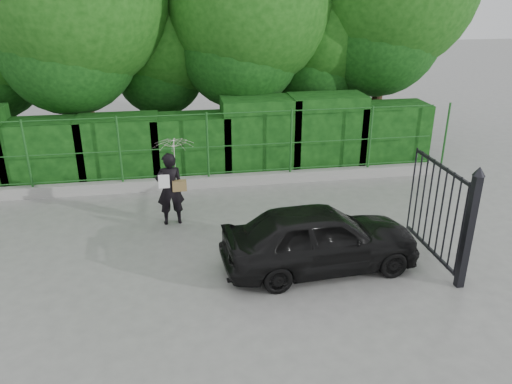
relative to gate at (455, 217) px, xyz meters
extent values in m
plane|color=gray|center=(-4.60, 0.72, -1.19)|extent=(80.00, 80.00, 0.00)
cube|color=#9E9E99|center=(-4.60, 5.22, -1.04)|extent=(14.00, 0.25, 0.30)
cylinder|color=#1C551D|center=(-8.80, 5.22, 0.01)|extent=(0.06, 0.06, 1.80)
cylinder|color=#1C551D|center=(-6.50, 5.22, 0.01)|extent=(0.06, 0.06, 1.80)
cylinder|color=#1C551D|center=(-4.20, 5.22, 0.01)|extent=(0.06, 0.06, 1.80)
cylinder|color=#1C551D|center=(-1.90, 5.22, 0.01)|extent=(0.06, 0.06, 1.80)
cylinder|color=#1C551D|center=(0.40, 5.22, 0.01)|extent=(0.06, 0.06, 1.80)
cylinder|color=#1C551D|center=(2.70, 5.22, 0.01)|extent=(0.06, 0.06, 1.80)
cylinder|color=#1C551D|center=(-4.60, 5.22, -0.79)|extent=(13.60, 0.03, 0.03)
cylinder|color=#1C551D|center=(-4.60, 5.22, -0.04)|extent=(13.60, 0.03, 0.03)
cylinder|color=#1C551D|center=(-4.60, 5.22, 0.86)|extent=(13.60, 0.03, 0.03)
cube|color=black|center=(-8.60, 6.22, -0.28)|extent=(2.20, 1.20, 1.81)
cube|color=black|center=(-6.60, 6.22, -0.27)|extent=(2.20, 1.20, 1.84)
cube|color=black|center=(-4.60, 6.22, -0.29)|extent=(2.20, 1.20, 1.79)
cube|color=black|center=(-2.60, 6.22, -0.08)|extent=(2.20, 1.20, 2.21)
cube|color=black|center=(-0.60, 6.22, -0.07)|extent=(2.20, 1.20, 2.23)
cube|color=black|center=(1.40, 6.22, -0.24)|extent=(2.20, 1.20, 1.90)
cylinder|color=black|center=(-10.10, 8.72, 0.69)|extent=(0.36, 0.36, 3.75)
cylinder|color=black|center=(-7.60, 7.92, 1.06)|extent=(0.36, 0.36, 4.50)
cylinder|color=black|center=(-5.10, 9.22, 0.44)|extent=(0.36, 0.36, 3.25)
sphere|color=#14470F|center=(-5.10, 9.22, 2.39)|extent=(3.90, 3.90, 3.90)
cylinder|color=black|center=(-2.60, 8.22, 0.94)|extent=(0.36, 0.36, 4.25)
sphere|color=#14470F|center=(-2.60, 8.22, 3.49)|extent=(5.10, 5.10, 5.10)
cylinder|color=black|center=(-0.10, 8.92, 0.56)|extent=(0.36, 0.36, 3.50)
sphere|color=#14470F|center=(-0.10, 8.92, 2.66)|extent=(4.20, 4.20, 4.20)
cylinder|color=black|center=(1.90, 8.52, 1.19)|extent=(0.36, 0.36, 4.75)
cube|color=black|center=(0.00, -0.48, -0.09)|extent=(0.14, 0.14, 2.20)
cone|color=black|center=(0.00, -0.48, 1.09)|extent=(0.22, 0.22, 0.16)
cube|color=black|center=(0.00, 0.67, -1.04)|extent=(0.05, 2.00, 0.06)
cube|color=black|center=(0.00, 0.67, 0.76)|extent=(0.05, 2.00, 0.06)
cylinder|color=black|center=(0.00, -0.28, -0.14)|extent=(0.04, 0.04, 1.90)
cylinder|color=black|center=(0.00, -0.03, -0.14)|extent=(0.04, 0.04, 1.90)
cylinder|color=black|center=(0.00, 0.22, -0.14)|extent=(0.04, 0.04, 1.90)
cylinder|color=black|center=(0.00, 0.47, -0.14)|extent=(0.04, 0.04, 1.90)
cylinder|color=black|center=(0.00, 0.72, -0.14)|extent=(0.04, 0.04, 1.90)
cylinder|color=black|center=(0.00, 0.97, -0.14)|extent=(0.04, 0.04, 1.90)
cylinder|color=black|center=(0.00, 1.22, -0.14)|extent=(0.04, 0.04, 1.90)
cylinder|color=black|center=(0.00, 1.47, -0.14)|extent=(0.04, 0.04, 1.90)
cylinder|color=black|center=(0.00, 1.72, -0.14)|extent=(0.04, 0.04, 1.90)
imported|color=black|center=(-5.23, 3.09, -0.32)|extent=(0.67, 0.48, 1.73)
imported|color=white|center=(-5.08, 3.14, 0.43)|extent=(0.92, 0.94, 0.85)
cube|color=olive|center=(-5.01, 3.01, -0.22)|extent=(0.32, 0.15, 0.24)
cube|color=white|center=(-5.35, 2.97, -0.09)|extent=(0.25, 0.02, 0.32)
imported|color=black|center=(-2.39, 0.61, -0.53)|extent=(3.93, 1.80, 1.31)
camera|label=1|loc=(-5.02, -7.65, 4.01)|focal=35.00mm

